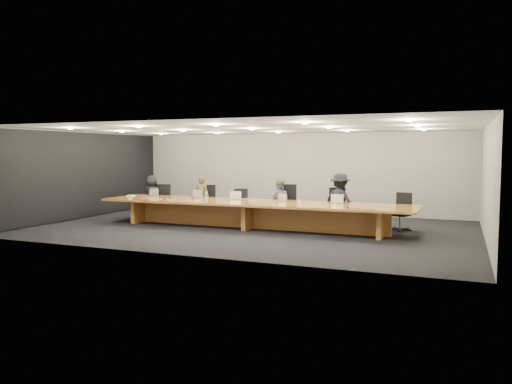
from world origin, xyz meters
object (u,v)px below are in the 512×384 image
(chair_far_left, at_px, (161,200))
(laptop_c, at_px, (235,196))
(person_a, at_px, (152,196))
(laptop_e, at_px, (337,199))
(chair_left, at_px, (207,201))
(person_c, at_px, (279,201))
(person_b, at_px, (202,197))
(mic_left, at_px, (164,199))
(person_d, at_px, (340,200))
(laptop_b, at_px, (195,194))
(mic_center, at_px, (247,203))
(chair_far_right, at_px, (400,211))
(amber_mug, at_px, (193,197))
(water_bottle, at_px, (206,195))
(conference_table, at_px, (252,210))
(paper_cup_near, at_px, (300,201))
(mic_right, at_px, (348,208))
(laptop_d, at_px, (280,197))
(laptop_a, at_px, (152,192))
(chair_right, at_px, (337,207))
(av_box, at_px, (129,198))
(chair_mid_right, at_px, (287,204))
(chair_mid_left, at_px, (240,205))
(paper_cup_far, at_px, (336,203))

(chair_far_left, bearing_deg, laptop_c, -23.47)
(person_a, bearing_deg, laptop_e, -166.33)
(chair_left, xyz_separation_m, person_c, (2.51, -0.09, 0.11))
(person_b, distance_m, mic_left, 1.63)
(person_d, bearing_deg, laptop_b, 31.66)
(chair_left, xyz_separation_m, mic_center, (2.27, -1.94, 0.21))
(laptop_b, bearing_deg, person_c, 29.83)
(chair_left, xyz_separation_m, person_d, (4.38, -0.18, 0.22))
(chair_far_right, height_order, amber_mug, chair_far_right)
(person_d, relative_size, mic_center, 12.41)
(laptop_b, relative_size, water_bottle, 1.55)
(conference_table, height_order, person_d, person_d)
(laptop_b, xyz_separation_m, laptop_c, (1.33, 0.01, -0.00))
(chair_far_left, distance_m, paper_cup_near, 5.25)
(laptop_b, bearing_deg, chair_left, 106.46)
(laptop_b, xyz_separation_m, mic_right, (4.82, -0.90, -0.12))
(chair_far_right, distance_m, paper_cup_near, 2.76)
(person_b, distance_m, laptop_d, 3.07)
(laptop_b, xyz_separation_m, laptop_d, (2.70, 0.04, -0.02))
(laptop_a, xyz_separation_m, laptop_c, (2.92, -0.08, 0.00))
(conference_table, height_order, laptop_d, laptop_d)
(chair_right, xyz_separation_m, laptop_b, (-4.14, -0.90, 0.31))
(laptop_a, xyz_separation_m, water_bottle, (1.98, -0.11, -0.02))
(av_box, bearing_deg, mic_right, 19.83)
(laptop_b, bearing_deg, person_a, 165.00)
(chair_right, distance_m, mic_right, 1.94)
(paper_cup_near, bearing_deg, laptop_a, 176.90)
(chair_mid_right, bearing_deg, water_bottle, -168.53)
(person_a, xyz_separation_m, av_box, (0.36, -1.73, 0.08))
(chair_mid_left, relative_size, av_box, 5.69)
(person_c, height_order, water_bottle, person_c)
(laptop_c, relative_size, laptop_d, 1.10)
(person_a, bearing_deg, paper_cup_near, -169.75)
(paper_cup_near, bearing_deg, chair_far_left, 168.10)
(laptop_b, xyz_separation_m, water_bottle, (0.40, -0.02, -0.02))
(chair_far_left, height_order, paper_cup_near, chair_far_left)
(chair_left, distance_m, laptop_a, 1.75)
(conference_table, relative_size, chair_mid_right, 7.54)
(chair_far_left, xyz_separation_m, person_b, (1.54, -0.01, 0.15))
(mic_left, bearing_deg, chair_mid_left, 42.49)
(chair_far_right, xyz_separation_m, person_a, (-8.06, 0.04, 0.15))
(amber_mug, bearing_deg, person_c, 26.72)
(laptop_a, distance_m, av_box, 0.94)
(laptop_d, distance_m, paper_cup_near, 0.69)
(laptop_a, bearing_deg, chair_mid_left, 13.34)
(chair_mid_left, xyz_separation_m, paper_cup_far, (3.24, -1.04, 0.28))
(laptop_c, distance_m, paper_cup_far, 3.01)
(person_b, bearing_deg, laptop_a, 34.54)
(chair_mid_right, relative_size, mic_center, 9.62)
(paper_cup_near, bearing_deg, av_box, -172.97)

